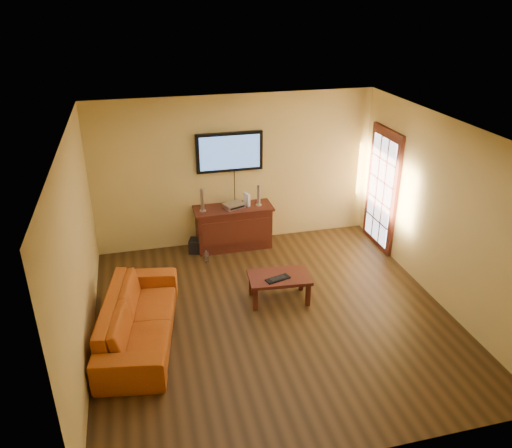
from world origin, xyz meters
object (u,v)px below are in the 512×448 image
object	(u,v)px
bottle	(206,256)
media_console	(234,227)
coffee_table	(279,279)
av_receiver	(234,205)
speaker_left	(202,201)
game_console	(247,199)
subwoofer	(197,246)
television	(230,152)
keyboard	(278,279)
sofa	(138,311)
speaker_right	(259,196)

from	to	relation	value
bottle	media_console	bearing A→B (deg)	37.34
coffee_table	av_receiver	size ratio (longest dim) A/B	2.78
media_console	speaker_left	world-z (taller)	speaker_left
game_console	media_console	bearing A→B (deg)	169.22
av_receiver	bottle	bearing A→B (deg)	-164.45
av_receiver	media_console	bearing A→B (deg)	128.74
bottle	subwoofer	bearing A→B (deg)	105.78
television	keyboard	distance (m)	2.54
coffee_table	av_receiver	world-z (taller)	av_receiver
television	coffee_table	xyz separation A→B (m)	(0.31, -2.08, -1.37)
av_receiver	keyboard	size ratio (longest dim) A/B	0.87
television	speaker_left	world-z (taller)	television
coffee_table	keyboard	distance (m)	0.12
speaker_left	bottle	world-z (taller)	speaker_left
television	subwoofer	size ratio (longest dim) A/B	4.81
av_receiver	subwoofer	world-z (taller)	av_receiver
subwoofer	keyboard	size ratio (longest dim) A/B	0.62
television	game_console	distance (m)	0.89
sofa	subwoofer	xyz separation A→B (m)	(1.07, 2.24, -0.31)
media_console	sofa	xyz separation A→B (m)	(-1.76, -2.28, 0.04)
television	coffee_table	size ratio (longest dim) A/B	1.23
sofa	television	bearing A→B (deg)	-25.39
media_console	bottle	world-z (taller)	media_console
speaker_left	keyboard	world-z (taller)	speaker_left
speaker_right	speaker_left	bearing A→B (deg)	-179.08
coffee_table	speaker_left	size ratio (longest dim) A/B	2.37
av_receiver	game_console	distance (m)	0.26
game_console	bottle	size ratio (longest dim) A/B	1.03
bottle	av_receiver	bearing A→B (deg)	36.62
sofa	coffee_table	bearing A→B (deg)	-68.77
coffee_table	speaker_right	xyz separation A→B (m)	(0.15, 1.84, 0.60)
media_console	speaker_left	size ratio (longest dim) A/B	3.48
sofa	bottle	size ratio (longest dim) A/B	9.90
speaker_left	coffee_table	bearing A→B (deg)	-65.03
television	coffee_table	bearing A→B (deg)	-81.66
speaker_right	bottle	distance (m)	1.40
game_console	bottle	world-z (taller)	game_console
media_console	game_console	distance (m)	0.56
game_console	speaker_right	bearing A→B (deg)	-32.72
television	coffee_table	world-z (taller)	television
subwoofer	keyboard	bearing A→B (deg)	-45.13
media_console	bottle	distance (m)	0.78
coffee_table	subwoofer	bearing A→B (deg)	118.62
coffee_table	keyboard	xyz separation A→B (m)	(-0.05, -0.08, 0.07)
game_console	subwoofer	size ratio (longest dim) A/B	0.94
media_console	coffee_table	world-z (taller)	media_console
subwoofer	bottle	distance (m)	0.42
media_console	game_console	xyz separation A→B (m)	(0.25, 0.04, 0.50)
coffee_table	media_console	bearing A→B (deg)	99.33
bottle	keyboard	world-z (taller)	keyboard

